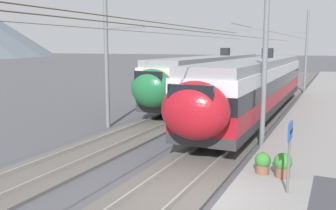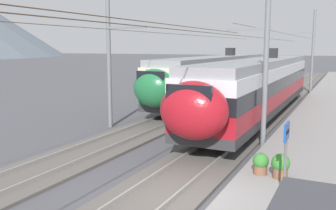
{
  "view_description": "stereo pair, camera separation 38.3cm",
  "coord_description": "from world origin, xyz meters",
  "px_view_note": "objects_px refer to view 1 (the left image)",
  "views": [
    {
      "loc": [
        -9.7,
        -3.73,
        4.65
      ],
      "look_at": [
        4.78,
        2.92,
        2.15
      ],
      "focal_mm": 39.72,
      "sensor_mm": 36.0,
      "label": 1
    },
    {
      "loc": [
        -9.53,
        -4.08,
        4.65
      ],
      "look_at": [
        4.78,
        2.92,
        2.15
      ],
      "focal_mm": 39.72,
      "sensor_mm": 36.0,
      "label": 2
    }
  ],
  "objects_px": {
    "catenary_mast_far_side": "(109,56)",
    "potted_plant_platform_edge": "(283,164)",
    "catenary_mast_mid": "(262,65)",
    "train_far_track": "(212,76)",
    "catenary_mast_east": "(305,50)",
    "potted_plant_by_shelter": "(263,162)",
    "platform_sign": "(290,141)",
    "train_near_platform": "(256,85)"
  },
  "relations": [
    {
      "from": "catenary_mast_far_side",
      "to": "train_far_track",
      "type": "bearing_deg",
      "value": -9.79
    },
    {
      "from": "catenary_mast_mid",
      "to": "train_far_track",
      "type": "bearing_deg",
      "value": 26.98
    },
    {
      "from": "catenary_mast_mid",
      "to": "catenary_mast_far_side",
      "type": "xyz_separation_m",
      "value": [
        0.55,
        8.65,
        0.3
      ]
    },
    {
      "from": "train_near_platform",
      "to": "potted_plant_platform_edge",
      "type": "bearing_deg",
      "value": -164.16
    },
    {
      "from": "catenary_mast_mid",
      "to": "platform_sign",
      "type": "bearing_deg",
      "value": -161.91
    },
    {
      "from": "catenary_mast_east",
      "to": "catenary_mast_far_side",
      "type": "xyz_separation_m",
      "value": [
        -22.18,
        8.66,
        -0.17
      ]
    },
    {
      "from": "catenary_mast_far_side",
      "to": "potted_plant_platform_edge",
      "type": "relative_size",
      "value": 54.24
    },
    {
      "from": "catenary_mast_far_side",
      "to": "potted_plant_platform_edge",
      "type": "distance_m",
      "value": 12.25
    },
    {
      "from": "train_near_platform",
      "to": "train_far_track",
      "type": "xyz_separation_m",
      "value": [
        6.03,
        4.93,
        -0.0
      ]
    },
    {
      "from": "train_near_platform",
      "to": "potted_plant_by_shelter",
      "type": "xyz_separation_m",
      "value": [
        -11.74,
        -2.69,
        -1.43
      ]
    },
    {
      "from": "catenary_mast_far_side",
      "to": "catenary_mast_mid",
      "type": "bearing_deg",
      "value": -93.63
    },
    {
      "from": "potted_plant_platform_edge",
      "to": "potted_plant_by_shelter",
      "type": "distance_m",
      "value": 0.68
    },
    {
      "from": "catenary_mast_mid",
      "to": "potted_plant_platform_edge",
      "type": "distance_m",
      "value": 6.11
    },
    {
      "from": "train_far_track",
      "to": "potted_plant_platform_edge",
      "type": "distance_m",
      "value": 19.74
    },
    {
      "from": "train_far_track",
      "to": "catenary_mast_east",
      "type": "relative_size",
      "value": 0.53
    },
    {
      "from": "train_near_platform",
      "to": "potted_plant_platform_edge",
      "type": "distance_m",
      "value": 12.38
    },
    {
      "from": "train_far_track",
      "to": "catenary_mast_mid",
      "type": "distance_m",
      "value": 14.49
    },
    {
      "from": "catenary_mast_east",
      "to": "potted_plant_by_shelter",
      "type": "distance_m",
      "value": 27.91
    },
    {
      "from": "catenary_mast_mid",
      "to": "potted_plant_platform_edge",
      "type": "height_order",
      "value": "catenary_mast_mid"
    },
    {
      "from": "catenary_mast_mid",
      "to": "platform_sign",
      "type": "distance_m",
      "value": 6.91
    },
    {
      "from": "catenary_mast_mid",
      "to": "potted_plant_by_shelter",
      "type": "xyz_separation_m",
      "value": [
        -4.94,
        -1.08,
        -3.03
      ]
    },
    {
      "from": "train_near_platform",
      "to": "train_far_track",
      "type": "distance_m",
      "value": 7.78
    },
    {
      "from": "potted_plant_platform_edge",
      "to": "train_far_track",
      "type": "bearing_deg",
      "value": 24.88
    },
    {
      "from": "catenary_mast_far_side",
      "to": "platform_sign",
      "type": "height_order",
      "value": "catenary_mast_far_side"
    },
    {
      "from": "potted_plant_by_shelter",
      "to": "train_far_track",
      "type": "bearing_deg",
      "value": 23.21
    },
    {
      "from": "train_far_track",
      "to": "potted_plant_by_shelter",
      "type": "distance_m",
      "value": 19.38
    },
    {
      "from": "train_near_platform",
      "to": "train_far_track",
      "type": "bearing_deg",
      "value": 39.25
    },
    {
      "from": "platform_sign",
      "to": "potted_plant_platform_edge",
      "type": "relative_size",
      "value": 2.58
    },
    {
      "from": "catenary_mast_far_side",
      "to": "potted_plant_by_shelter",
      "type": "xyz_separation_m",
      "value": [
        -5.49,
        -9.73,
        -3.33
      ]
    },
    {
      "from": "catenary_mast_mid",
      "to": "potted_plant_platform_edge",
      "type": "relative_size",
      "value": 54.24
    },
    {
      "from": "train_near_platform",
      "to": "catenary_mast_far_side",
      "type": "relative_size",
      "value": 0.54
    },
    {
      "from": "catenary_mast_east",
      "to": "potted_plant_by_shelter",
      "type": "bearing_deg",
      "value": -177.78
    },
    {
      "from": "train_near_platform",
      "to": "catenary_mast_far_side",
      "type": "bearing_deg",
      "value": 131.6
    },
    {
      "from": "catenary_mast_east",
      "to": "platform_sign",
      "type": "xyz_separation_m",
      "value": [
        -29.06,
        -2.05,
        -2.34
      ]
    },
    {
      "from": "train_far_track",
      "to": "catenary_mast_mid",
      "type": "xyz_separation_m",
      "value": [
        -12.83,
        -6.53,
        1.6
      ]
    },
    {
      "from": "catenary_mast_east",
      "to": "catenary_mast_far_side",
      "type": "height_order",
      "value": "catenary_mast_east"
    },
    {
      "from": "potted_plant_by_shelter",
      "to": "platform_sign",
      "type": "bearing_deg",
      "value": -144.74
    },
    {
      "from": "catenary_mast_east",
      "to": "platform_sign",
      "type": "bearing_deg",
      "value": -175.96
    },
    {
      "from": "catenary_mast_east",
      "to": "catenary_mast_far_side",
      "type": "relative_size",
      "value": 1.0
    },
    {
      "from": "catenary_mast_mid",
      "to": "platform_sign",
      "type": "xyz_separation_m",
      "value": [
        -6.33,
        -2.07,
        -1.88
      ]
    },
    {
      "from": "train_near_platform",
      "to": "catenary_mast_mid",
      "type": "relative_size",
      "value": 0.54
    },
    {
      "from": "catenary_mast_mid",
      "to": "platform_sign",
      "type": "relative_size",
      "value": 21.06
    }
  ]
}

